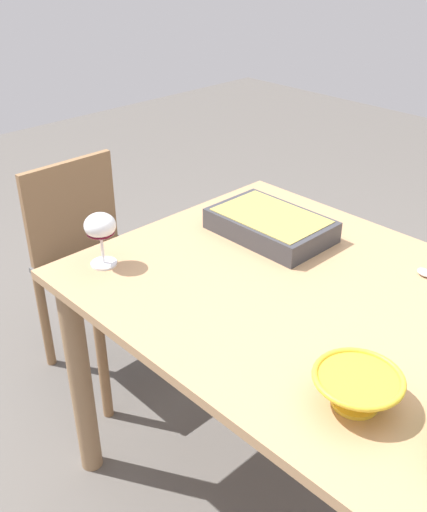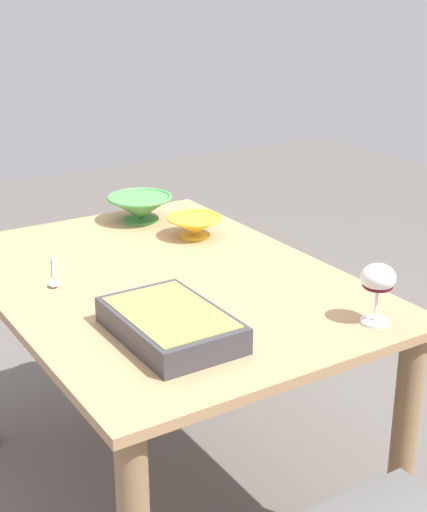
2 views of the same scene
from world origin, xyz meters
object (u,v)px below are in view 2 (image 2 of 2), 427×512
at_px(wine_glass, 378,281).
at_px(serving_spoon, 54,278).
at_px(casserole_dish, 170,323).
at_px(small_bowl, 140,207).
at_px(dining_table, 165,318).
at_px(mixing_bowl, 194,225).

xyz_separation_m(wine_glass, serving_spoon, (0.67, 0.56, -0.10)).
bearing_deg(casserole_dish, serving_spoon, 12.34).
relative_size(wine_glass, small_bowl, 0.69).
bearing_deg(wine_glass, small_bowl, 6.42).
height_order(dining_table, serving_spoon, serving_spoon).
height_order(casserole_dish, serving_spoon, casserole_dish).
xyz_separation_m(mixing_bowl, serving_spoon, (-0.10, 0.51, -0.03)).
distance_m(mixing_bowl, serving_spoon, 0.53).
bearing_deg(mixing_bowl, small_bowl, 16.42).
distance_m(wine_glass, small_bowl, 1.02).
xyz_separation_m(dining_table, serving_spoon, (0.14, 0.27, 0.13)).
bearing_deg(serving_spoon, small_bowl, -52.13).
relative_size(casserole_dish, small_bowl, 1.57).
relative_size(casserole_dish, mixing_bowl, 1.97).
xyz_separation_m(dining_table, mixing_bowl, (0.25, -0.25, 0.17)).
xyz_separation_m(casserole_dish, small_bowl, (0.82, -0.34, 0.01)).
distance_m(casserole_dish, mixing_bowl, 0.71).
bearing_deg(small_bowl, serving_spoon, 127.87).
relative_size(mixing_bowl, small_bowl, 0.79).
height_order(dining_table, small_bowl, small_bowl).
bearing_deg(dining_table, mixing_bowl, -45.15).
relative_size(dining_table, serving_spoon, 5.76).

